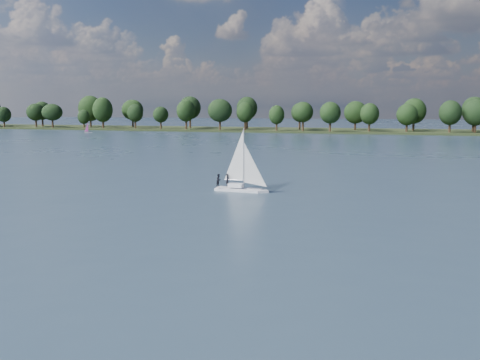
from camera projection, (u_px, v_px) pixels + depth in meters
name	position (u px, v px, depth m)	size (l,w,h in m)	color
ground	(343.00, 155.00, 117.77)	(700.00, 700.00, 0.00)	#233342
far_shore	(371.00, 132.00, 224.01)	(660.00, 40.00, 1.50)	black
sailboat	(239.00, 173.00, 67.13)	(6.44, 2.19, 8.34)	white
dinghy_pink	(88.00, 130.00, 217.01)	(2.87, 2.82, 4.62)	white
treeline	(358.00, 113.00, 221.54)	(562.85, 74.13, 17.78)	black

